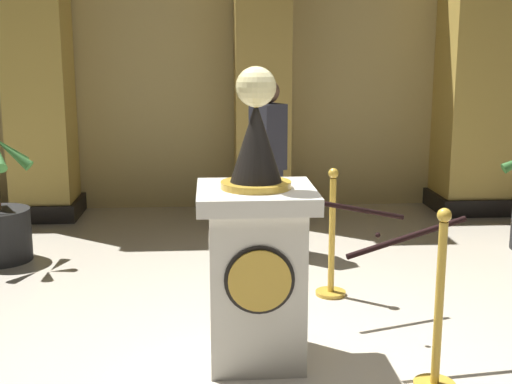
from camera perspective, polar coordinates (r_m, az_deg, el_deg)
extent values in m
plane|color=beige|center=(4.22, 5.00, -14.94)|extent=(10.74, 10.74, 0.00)
cube|color=tan|center=(8.31, 0.26, 11.07)|extent=(10.74, 0.16, 3.57)
cube|color=silver|center=(4.18, 0.00, -7.71)|extent=(0.56, 0.56, 1.00)
cube|color=silver|center=(4.03, 0.00, -0.36)|extent=(0.71, 0.71, 0.10)
cylinder|color=gold|center=(3.87, 0.31, -7.51)|extent=(0.36, 0.03, 0.36)
cylinder|color=black|center=(3.87, 0.30, -7.46)|extent=(0.41, 0.01, 0.41)
cylinder|color=gold|center=(4.02, 0.00, 0.62)|extent=(0.42, 0.42, 0.04)
cone|color=black|center=(3.98, 0.00, 4.29)|extent=(0.31, 0.31, 0.48)
cylinder|color=gold|center=(3.95, 0.00, 7.59)|extent=(0.03, 0.03, 0.06)
sphere|color=beige|center=(3.95, 0.00, 8.87)|extent=(0.24, 0.24, 0.24)
cylinder|color=gold|center=(3.97, 15.19, -9.36)|extent=(0.05, 0.05, 0.98)
sphere|color=gold|center=(3.81, 15.61, -1.90)|extent=(0.08, 0.08, 0.08)
cylinder|color=gold|center=(5.45, 6.31, -8.46)|extent=(0.24, 0.24, 0.03)
cylinder|color=gold|center=(5.31, 6.42, -3.84)|extent=(0.05, 0.05, 0.94)
sphere|color=gold|center=(5.19, 6.55, 1.58)|extent=(0.08, 0.08, 0.08)
cylinder|color=black|center=(4.20, 12.65, -3.75)|extent=(0.78, 0.20, 0.22)
cylinder|color=black|center=(4.88, 8.26, -1.41)|extent=(0.78, 0.20, 0.22)
sphere|color=black|center=(4.56, 10.25, -3.59)|extent=(0.04, 0.04, 0.04)
cube|color=black|center=(8.25, -17.21, -1.28)|extent=(0.77, 0.77, 0.20)
cube|color=gold|center=(8.05, -17.92, 9.97)|extent=(0.67, 0.67, 3.43)
cube|color=black|center=(8.62, 17.41, -0.75)|extent=(0.87, 0.87, 0.20)
cube|color=gold|center=(8.43, 18.09, 10.02)|extent=(0.76, 0.76, 3.43)
cube|color=black|center=(8.05, 0.49, -1.06)|extent=(0.72, 0.72, 0.20)
cube|color=gold|center=(7.85, 0.51, 10.50)|extent=(0.62, 0.62, 3.43)
cone|color=#387533|center=(6.41, -19.85, 3.10)|extent=(0.37, 0.15, 0.32)
cone|color=#387533|center=(6.59, -19.97, 3.31)|extent=(0.28, 0.32, 0.35)
cube|color=#26262D|center=(6.48, 0.97, -1.48)|extent=(0.28, 0.33, 0.81)
cube|color=#26262D|center=(6.35, 0.99, 4.76)|extent=(0.35, 0.42, 0.61)
sphere|color=brown|center=(6.31, 1.01, 8.49)|extent=(0.22, 0.22, 0.22)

